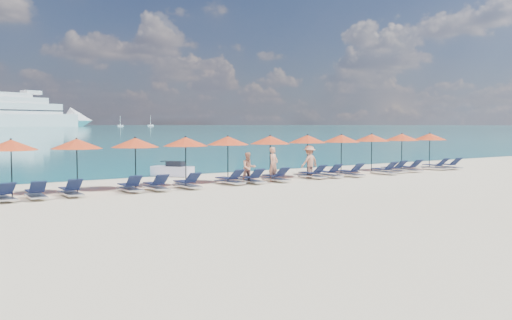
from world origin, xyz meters
TOP-DOWN VIEW (x-y plane):
  - ground at (0.00, 0.00)m, footprint 1400.00×1400.00m
  - cruise_ship at (102.62, 511.45)m, footprint 150.94×71.87m
  - sailboat_near at (191.60, 508.85)m, footprint 5.63×1.88m
  - sailboat_far at (230.57, 525.21)m, footprint 5.93×1.98m
  - jetski at (-0.87, 9.64)m, footprint 1.93×2.36m
  - beachgoer_a at (1.97, 4.33)m, footprint 0.73×0.62m
  - beachgoer_b at (0.50, 4.34)m, footprint 0.79×0.55m
  - beachgoer_c at (4.61, 4.74)m, footprint 1.15×0.63m
  - umbrella_2 at (-9.87, 5.44)m, footprint 2.10×2.10m
  - umbrella_3 at (-7.37, 5.27)m, footprint 2.10×2.10m
  - umbrella_4 at (-4.86, 5.18)m, footprint 2.10×2.10m
  - umbrella_5 at (-2.42, 5.17)m, footprint 2.10×2.10m
  - umbrella_6 at (0.00, 5.40)m, footprint 2.10×2.10m
  - umbrella_7 at (2.41, 5.21)m, footprint 2.10×2.10m
  - umbrella_8 at (5.06, 5.44)m, footprint 2.10×2.10m
  - umbrella_9 at (7.33, 5.23)m, footprint 2.10×2.10m
  - umbrella_10 at (9.90, 5.39)m, footprint 2.10×2.10m
  - umbrella_11 at (12.41, 5.31)m, footprint 2.10×2.10m
  - umbrella_12 at (14.93, 5.23)m, footprint 2.10×2.10m
  - lounger_3 at (-10.48, 4.11)m, footprint 0.78×1.75m
  - lounger_4 at (-9.32, 4.06)m, footprint 0.75×1.74m
  - lounger_5 at (-8.00, 4.11)m, footprint 0.69×1.72m
  - lounger_6 at (-5.56, 4.14)m, footprint 0.72×1.73m
  - lounger_7 at (-4.46, 3.98)m, footprint 0.70×1.73m
  - lounger_8 at (-3.00, 3.94)m, footprint 0.63×1.70m
  - lounger_9 at (-0.60, 4.26)m, footprint 0.76×1.75m
  - lounger_10 at (0.48, 4.09)m, footprint 0.68×1.72m
  - lounger_11 at (1.95, 4.08)m, footprint 0.66×1.71m
  - lounger_12 at (4.43, 4.25)m, footprint 0.71×1.73m
  - lounger_13 at (5.51, 4.21)m, footprint 0.67×1.72m
  - lounger_14 at (6.83, 3.95)m, footprint 0.69×1.72m
  - lounger_15 at (9.36, 3.88)m, footprint 0.67×1.72m
  - lounger_16 at (10.50, 4.19)m, footprint 0.70×1.73m
  - lounger_17 at (11.80, 4.18)m, footprint 0.71×1.73m
  - lounger_18 at (14.28, 4.22)m, footprint 0.66×1.71m
  - lounger_19 at (15.41, 4.09)m, footprint 0.74×1.74m

SIDE VIEW (x-z plane):
  - ground at x=0.00m, z-range 0.00..0.00m
  - lounger_3 at x=-10.48m, z-range -0.09..0.56m
  - lounger_4 at x=-9.32m, z-range -0.09..0.56m
  - lounger_5 at x=-8.00m, z-range -0.09..0.56m
  - lounger_6 at x=-5.56m, z-range -0.09..0.56m
  - lounger_7 at x=-4.46m, z-range -0.09..0.56m
  - lounger_8 at x=-3.00m, z-range -0.09..0.56m
  - lounger_9 at x=-0.60m, z-range -0.09..0.56m
  - lounger_10 at x=0.48m, z-range -0.09..0.56m
  - lounger_11 at x=1.95m, z-range -0.09..0.56m
  - lounger_12 at x=4.43m, z-range -0.09..0.56m
  - lounger_13 at x=5.51m, z-range -0.09..0.56m
  - lounger_14 at x=6.83m, z-range -0.09..0.56m
  - lounger_15 at x=9.36m, z-range -0.09..0.56m
  - lounger_16 at x=10.50m, z-range -0.09..0.56m
  - lounger_17 at x=11.80m, z-range -0.09..0.56m
  - lounger_18 at x=14.28m, z-range -0.09..0.56m
  - lounger_19 at x=15.41m, z-range -0.09..0.56m
  - jetski at x=-0.87m, z-range -0.07..0.73m
  - beachgoer_b at x=0.50m, z-range 0.00..1.48m
  - beachgoer_a at x=1.97m, z-range 0.00..1.70m
  - beachgoer_c at x=4.61m, z-range 0.00..1.70m
  - sailboat_near at x=191.60m, z-range -4.10..6.22m
  - sailboat_far at x=230.57m, z-range -4.32..6.55m
  - umbrella_2 at x=-9.87m, z-range 0.88..3.16m
  - umbrella_3 at x=-7.37m, z-range 0.88..3.16m
  - umbrella_4 at x=-4.86m, z-range 0.88..3.16m
  - umbrella_5 at x=-2.42m, z-range 0.88..3.16m
  - umbrella_6 at x=0.00m, z-range 0.88..3.16m
  - umbrella_7 at x=2.41m, z-range 0.88..3.16m
  - umbrella_8 at x=5.06m, z-range 0.88..3.16m
  - umbrella_9 at x=7.33m, z-range 0.88..3.16m
  - umbrella_10 at x=9.90m, z-range 0.88..3.16m
  - umbrella_11 at x=12.41m, z-range 0.88..3.16m
  - umbrella_12 at x=14.93m, z-range 0.88..3.16m
  - cruise_ship at x=102.62m, z-range -10.10..32.03m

